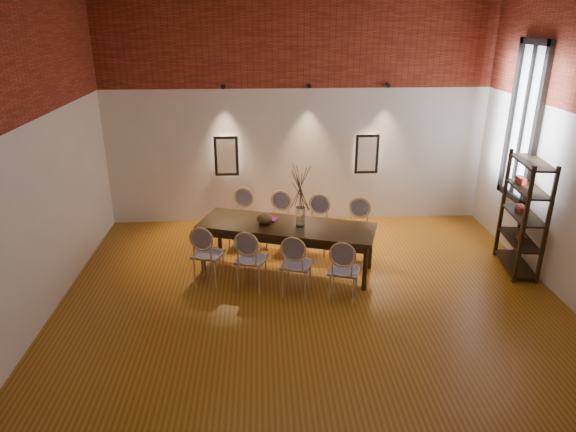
{
  "coord_description": "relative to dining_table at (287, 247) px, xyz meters",
  "views": [
    {
      "loc": [
        -0.67,
        -5.77,
        3.73
      ],
      "look_at": [
        -0.3,
        1.01,
        1.05
      ],
      "focal_mm": 32.0,
      "sensor_mm": 36.0,
      "label": 1
    }
  ],
  "objects": [
    {
      "name": "wall_left",
      "position": [
        -3.25,
        -1.41,
        1.62
      ],
      "size": [
        0.1,
        7.0,
        4.0
      ],
      "primitive_type": "cube",
      "color": "silver",
      "rests_on": "ground"
    },
    {
      "name": "book",
      "position": [
        -0.27,
        0.2,
        0.39
      ],
      "size": [
        0.3,
        0.25,
        0.03
      ],
      "primitive_type": "cube",
      "rotation": [
        0.0,
        0.0,
        -0.31
      ],
      "color": "#7E116C",
      "rests_on": "dining_table"
    },
    {
      "name": "chair_far_b",
      "position": [
        -0.1,
        0.78,
        0.09
      ],
      "size": [
        0.55,
        0.55,
        0.94
      ],
      "primitive_type": null,
      "rotation": [
        0.0,
        0.0,
        2.83
      ],
      "color": "#DABC7A",
      "rests_on": "floor"
    },
    {
      "name": "bowl",
      "position": [
        -0.33,
        0.05,
        0.46
      ],
      "size": [
        0.24,
        0.24,
        0.18
      ],
      "primitive_type": "ellipsoid",
      "color": "brown",
      "rests_on": "dining_table"
    },
    {
      "name": "chair_far_a",
      "position": [
        -0.74,
        0.98,
        0.09
      ],
      "size": [
        0.55,
        0.55,
        0.94
      ],
      "primitive_type": null,
      "rotation": [
        0.0,
        0.0,
        2.83
      ],
      "color": "#DABC7A",
      "rests_on": "floor"
    },
    {
      "name": "chair_near_d",
      "position": [
        0.74,
        -0.98,
        0.09
      ],
      "size": [
        0.55,
        0.55,
        0.94
      ],
      "primitive_type": null,
      "rotation": [
        0.0,
        0.0,
        -0.31
      ],
      "color": "#DABC7A",
      "rests_on": "floor"
    },
    {
      "name": "chair_far_d",
      "position": [
        1.17,
        0.37,
        0.09
      ],
      "size": [
        0.55,
        0.55,
        0.94
      ],
      "primitive_type": null,
      "rotation": [
        0.0,
        0.0,
        2.83
      ],
      "color": "#DABC7A",
      "rests_on": "floor"
    },
    {
      "name": "niche_right",
      "position": [
        1.6,
        2.04,
        0.93
      ],
      "size": [
        0.36,
        0.06,
        0.66
      ],
      "primitive_type": "cube",
      "color": "#FFEAC6",
      "rests_on": "wall_back"
    },
    {
      "name": "brick_band_front",
      "position": [
        0.3,
        -4.89,
        2.88
      ],
      "size": [
        7.0,
        0.02,
        1.5
      ],
      "primitive_type": "cube",
      "color": "maroon",
      "rests_on": "ground"
    },
    {
      "name": "spot_fixture_right",
      "position": [
        1.9,
        2.01,
        2.17
      ],
      "size": [
        0.08,
        0.1,
        0.08
      ],
      "primitive_type": "cylinder",
      "rotation": [
        1.57,
        0.0,
        0.0
      ],
      "color": "black",
      "rests_on": "wall_back"
    },
    {
      "name": "floor",
      "position": [
        0.3,
        -1.41,
        -0.39
      ],
      "size": [
        7.0,
        7.0,
        0.02
      ],
      "primitive_type": "cube",
      "color": "#9B5D18",
      "rests_on": "ground"
    },
    {
      "name": "chair_far_c",
      "position": [
        0.53,
        0.57,
        0.09
      ],
      "size": [
        0.55,
        0.55,
        0.94
      ],
      "primitive_type": null,
      "rotation": [
        0.0,
        0.0,
        2.83
      ],
      "color": "#DABC7A",
      "rests_on": "floor"
    },
    {
      "name": "niche_left",
      "position": [
        -1.0,
        2.04,
        0.93
      ],
      "size": [
        0.36,
        0.06,
        0.66
      ],
      "primitive_type": "cube",
      "color": "#FFEAC6",
      "rests_on": "wall_back"
    },
    {
      "name": "window_glass",
      "position": [
        3.76,
        0.59,
        1.77
      ],
      "size": [
        0.02,
        0.78,
        2.38
      ],
      "primitive_type": "cube",
      "color": "silver",
      "rests_on": "wall_right"
    },
    {
      "name": "window_mullion",
      "position": [
        3.74,
        0.59,
        1.77
      ],
      "size": [
        0.06,
        0.06,
        2.4
      ],
      "primitive_type": "cube",
      "color": "black",
      "rests_on": "wall_right"
    },
    {
      "name": "spot_fixture_mid",
      "position": [
        0.5,
        2.01,
        2.17
      ],
      "size": [
        0.08,
        0.1,
        0.08
      ],
      "primitive_type": "cylinder",
      "rotation": [
        1.57,
        0.0,
        0.0
      ],
      "color": "black",
      "rests_on": "wall_back"
    },
    {
      "name": "dried_branches",
      "position": [
        0.2,
        -0.06,
        0.98
      ],
      "size": [
        0.5,
        0.5,
        0.7
      ],
      "primitive_type": null,
      "color": "#463926",
      "rests_on": "vase"
    },
    {
      "name": "spot_fixture_left",
      "position": [
        -1.0,
        2.01,
        2.17
      ],
      "size": [
        0.08,
        0.1,
        0.08
      ],
      "primitive_type": "cylinder",
      "rotation": [
        1.57,
        0.0,
        0.0
      ],
      "color": "black",
      "rests_on": "wall_back"
    },
    {
      "name": "chair_near_a",
      "position": [
        -1.17,
        -0.37,
        0.09
      ],
      "size": [
        0.55,
        0.55,
        0.94
      ],
      "primitive_type": null,
      "rotation": [
        0.0,
        0.0,
        -0.31
      ],
      "color": "#DABC7A",
      "rests_on": "floor"
    },
    {
      "name": "shelving_rack",
      "position": [
        3.58,
        -0.17,
        0.53
      ],
      "size": [
        0.5,
        1.04,
        1.8
      ],
      "primitive_type": null,
      "rotation": [
        0.0,
        0.0,
        -0.13
      ],
      "color": "black",
      "rests_on": "floor"
    },
    {
      "name": "wall_back",
      "position": [
        0.3,
        2.14,
        1.62
      ],
      "size": [
        7.0,
        0.1,
        4.0
      ],
      "primitive_type": "cube",
      "color": "silver",
      "rests_on": "ground"
    },
    {
      "name": "wall_front",
      "position": [
        0.3,
        -4.96,
        1.62
      ],
      "size": [
        7.0,
        0.1,
        4.0
      ],
      "primitive_type": "cube",
      "color": "silver",
      "rests_on": "ground"
    },
    {
      "name": "brick_band_back",
      "position": [
        0.3,
        2.07,
        2.88
      ],
      "size": [
        7.0,
        0.02,
        1.5
      ],
      "primitive_type": "cube",
      "color": "maroon",
      "rests_on": "ground"
    },
    {
      "name": "dining_table",
      "position": [
        0.0,
        0.0,
        0.0
      ],
      "size": [
        2.8,
        1.63,
        0.75
      ],
      "primitive_type": "cube",
      "rotation": [
        0.0,
        0.0,
        -0.31
      ],
      "color": "#33220D",
      "rests_on": "floor"
    },
    {
      "name": "vase",
      "position": [
        0.2,
        -0.06,
        0.53
      ],
      "size": [
        0.14,
        0.14,
        0.3
      ],
      "primitive_type": "cylinder",
      "color": "silver",
      "rests_on": "dining_table"
    },
    {
      "name": "chair_near_b",
      "position": [
        -0.53,
        -0.57,
        0.09
      ],
      "size": [
        0.55,
        0.55,
        0.94
      ],
      "primitive_type": null,
      "rotation": [
        0.0,
        0.0,
        -0.31
      ],
      "color": "#DABC7A",
      "rests_on": "floor"
    },
    {
      "name": "chair_near_c",
      "position": [
        0.1,
        -0.78,
        0.09
      ],
      "size": [
        0.55,
        0.55,
        0.94
      ],
      "primitive_type": null,
      "rotation": [
        0.0,
        0.0,
        -0.31
      ],
      "color": "#DABC7A",
      "rests_on": "floor"
    },
    {
      "name": "window_frame",
      "position": [
        3.74,
        0.59,
        1.77
      ],
      "size": [
        0.08,
        0.9,
        2.5
      ],
      "primitive_type": "cube",
      "color": "black",
      "rests_on": "wall_right"
    }
  ]
}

